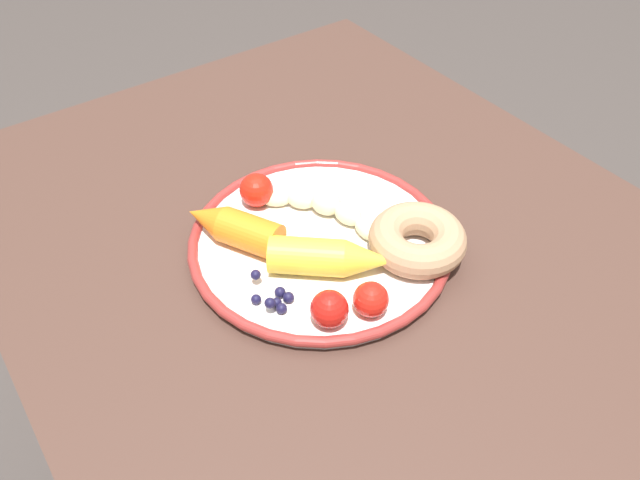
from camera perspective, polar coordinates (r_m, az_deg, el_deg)
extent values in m
cube|color=#442D25|center=(0.72, 3.80, -2.69)|extent=(1.02, 0.73, 0.03)
cube|color=#3D2E2C|center=(1.36, 1.50, 3.29)|extent=(0.05, 0.05, 0.70)
cube|color=#3D2E2C|center=(1.20, -22.86, -8.09)|extent=(0.05, 0.05, 0.70)
cylinder|color=white|center=(0.71, 0.00, -0.35)|extent=(0.29, 0.29, 0.01)
torus|color=maroon|center=(0.71, 0.00, 0.00)|extent=(0.30, 0.30, 0.01)
ellipsoid|color=beige|center=(0.71, 4.26, 0.96)|extent=(0.04, 0.02, 0.02)
ellipsoid|color=beige|center=(0.72, 2.58, 2.37)|extent=(0.04, 0.03, 0.02)
ellipsoid|color=beige|center=(0.73, 0.57, 3.43)|extent=(0.05, 0.04, 0.03)
ellipsoid|color=beige|center=(0.74, -1.67, 3.81)|extent=(0.04, 0.04, 0.02)
ellipsoid|color=beige|center=(0.75, -4.01, 3.79)|extent=(0.04, 0.04, 0.02)
cylinder|color=orange|center=(0.69, -6.41, 0.63)|extent=(0.08, 0.07, 0.04)
cone|color=orange|center=(0.72, -10.36, 2.03)|extent=(0.06, 0.06, 0.04)
cylinder|color=yellow|center=(0.66, -1.21, -1.49)|extent=(0.08, 0.09, 0.04)
cone|color=yellow|center=(0.66, 4.58, -1.85)|extent=(0.07, 0.07, 0.04)
torus|color=tan|center=(0.69, 8.88, 0.06)|extent=(0.15, 0.15, 0.04)
sphere|color=#191638|center=(0.64, -2.89, -5.26)|extent=(0.01, 0.01, 0.01)
sphere|color=#191638|center=(0.65, -3.54, -4.93)|extent=(0.01, 0.01, 0.01)
sphere|color=#191638|center=(0.64, -5.85, -5.41)|extent=(0.01, 0.01, 0.01)
sphere|color=#191638|center=(0.63, -3.53, -6.27)|extent=(0.01, 0.01, 0.01)
sphere|color=#191638|center=(0.64, -3.98, -5.71)|extent=(0.01, 0.01, 0.01)
sphere|color=#191638|center=(0.63, -4.59, -5.76)|extent=(0.01, 0.01, 0.01)
sphere|color=#191638|center=(0.66, -5.90, -3.17)|extent=(0.01, 0.01, 0.01)
sphere|color=red|center=(0.75, -5.82, 4.55)|extent=(0.04, 0.04, 0.04)
sphere|color=red|center=(0.63, 4.67, -5.43)|extent=(0.04, 0.04, 0.04)
sphere|color=red|center=(0.61, 0.86, -6.32)|extent=(0.04, 0.04, 0.04)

